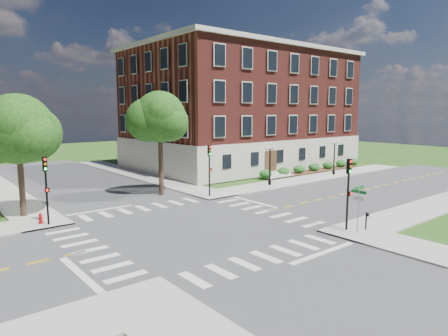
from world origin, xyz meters
TOP-DOWN VIEW (x-y plane):
  - ground at (0.00, 0.00)m, footprint 160.00×160.00m
  - road_ew at (0.00, 0.00)m, footprint 90.00×12.00m
  - road_ns at (0.00, 0.00)m, footprint 12.00×90.00m
  - sidewalk_ne at (15.38, 15.38)m, footprint 34.00×34.00m
  - crosswalk_east at (7.20, 0.00)m, footprint 2.20×10.20m
  - stop_bar_east at (8.80, 3.00)m, footprint 0.40×5.50m
  - main_building at (24.00, 21.99)m, footprint 30.60×22.40m
  - shrub_row at (27.00, 10.80)m, footprint 18.00×2.00m
  - tree_c at (-8.34, 10.41)m, footprint 5.23×5.23m
  - tree_d at (3.85, 10.72)m, footprint 4.80×4.80m
  - traffic_signal_se at (7.61, -7.22)m, footprint 0.32×0.35m
  - traffic_signal_ne at (6.97, 7.20)m, footprint 0.38×0.46m
  - traffic_signal_nw at (-7.57, 6.69)m, footprint 0.38×0.45m
  - twin_lamp_west at (15.39, 7.61)m, footprint 1.36×0.36m
  - twin_lamp_east at (26.84, 7.61)m, footprint 1.36×0.36m
  - street_sign_pole at (7.50, -8.09)m, footprint 1.10×1.10m
  - push_button_post at (8.60, -8.06)m, footprint 0.14×0.21m
  - fire_hydrant at (-7.93, 7.33)m, footprint 0.35×0.35m

SIDE VIEW (x-z plane):
  - ground at x=0.00m, z-range 0.00..0.00m
  - crosswalk_east at x=7.20m, z-range -0.01..0.01m
  - stop_bar_east at x=8.80m, z-range 0.00..0.00m
  - shrub_row at x=27.00m, z-range -0.65..0.65m
  - road_ew at x=0.00m, z-range 0.00..0.01m
  - road_ns at x=0.00m, z-range 0.00..0.01m
  - sidewalk_ne at x=15.38m, z-range 0.00..0.12m
  - fire_hydrant at x=-7.93m, z-range 0.09..0.84m
  - push_button_post at x=8.60m, z-range 0.20..1.40m
  - street_sign_pole at x=7.50m, z-range 0.76..3.86m
  - twin_lamp_west at x=15.39m, z-range 0.41..4.64m
  - twin_lamp_east at x=26.84m, z-range 0.41..4.64m
  - traffic_signal_se at x=7.61m, z-range 0.79..5.59m
  - traffic_signal_ne at x=6.97m, z-range 0.79..5.59m
  - traffic_signal_nw at x=-7.57m, z-range 0.79..5.59m
  - tree_c at x=-8.34m, z-range 2.08..11.29m
  - tree_d at x=3.85m, z-range 2.56..12.34m
  - main_building at x=24.00m, z-range 0.09..16.59m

